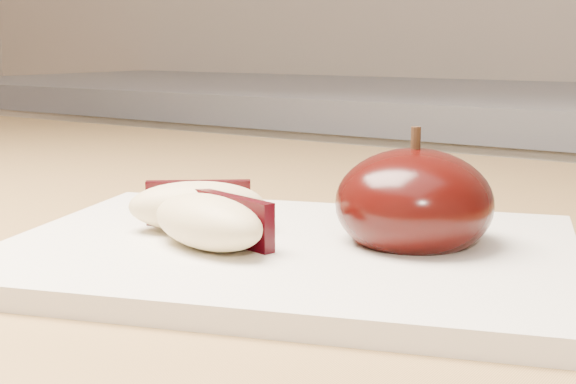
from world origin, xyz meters
The scene contains 4 objects.
cutting_board centered at (-0.02, 0.40, 0.91)m, with size 0.27×0.20×0.01m, color beige.
apple_half centered at (0.03, 0.44, 0.93)m, with size 0.08×0.08×0.06m.
apple_wedge_a centered at (-0.07, 0.40, 0.92)m, with size 0.08×0.07×0.03m.
apple_wedge_b centered at (-0.04, 0.37, 0.92)m, with size 0.08×0.05×0.03m.
Camera 1 is at (0.20, 0.09, 1.01)m, focal length 50.00 mm.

